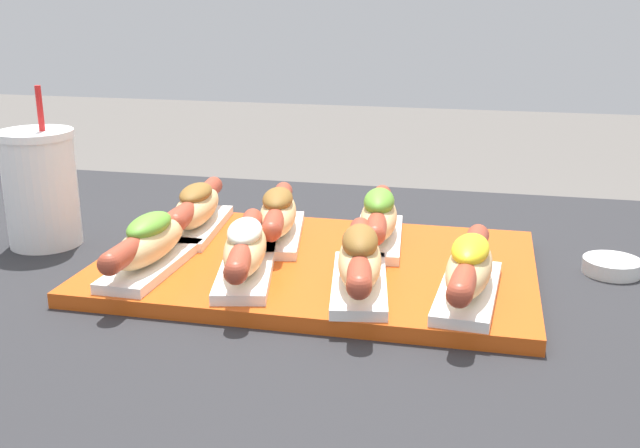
% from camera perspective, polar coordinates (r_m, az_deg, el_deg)
% --- Properties ---
extents(serving_tray, '(0.53, 0.35, 0.02)m').
position_cam_1_polar(serving_tray, '(0.94, -0.27, -3.21)').
color(serving_tray, '#CC4C14').
rests_on(serving_tray, patio_table).
extents(hot_dog_0, '(0.06, 0.22, 0.07)m').
position_cam_1_polar(hot_dog_0, '(0.91, -12.79, -1.41)').
color(hot_dog_0, white).
rests_on(hot_dog_0, serving_tray).
extents(hot_dog_1, '(0.10, 0.22, 0.07)m').
position_cam_1_polar(hot_dog_1, '(0.87, -5.71, -1.93)').
color(hot_dog_1, white).
rests_on(hot_dog_1, serving_tray).
extents(hot_dog_2, '(0.09, 0.22, 0.07)m').
position_cam_1_polar(hot_dog_2, '(0.83, 3.04, -2.77)').
color(hot_dog_2, white).
rests_on(hot_dog_2, serving_tray).
extents(hot_dog_3, '(0.07, 0.22, 0.07)m').
position_cam_1_polar(hot_dog_3, '(0.83, 11.30, -3.35)').
color(hot_dog_3, white).
rests_on(hot_dog_3, serving_tray).
extents(hot_dog_4, '(0.08, 0.22, 0.07)m').
position_cam_1_polar(hot_dog_4, '(1.05, -9.37, 1.19)').
color(hot_dog_4, white).
rests_on(hot_dog_4, serving_tray).
extents(hot_dog_5, '(0.09, 0.22, 0.07)m').
position_cam_1_polar(hot_dog_5, '(1.00, -3.22, 0.70)').
color(hot_dog_5, white).
rests_on(hot_dog_5, serving_tray).
extents(hot_dog_6, '(0.08, 0.22, 0.07)m').
position_cam_1_polar(hot_dog_6, '(0.99, 4.50, 0.46)').
color(hot_dog_6, white).
rests_on(hot_dog_6, serving_tray).
extents(sauce_bowl, '(0.07, 0.07, 0.02)m').
position_cam_1_polar(sauce_bowl, '(1.00, 21.35, -2.95)').
color(sauce_bowl, silver).
rests_on(sauce_bowl, patio_table).
extents(drink_cup, '(0.10, 0.10, 0.22)m').
position_cam_1_polar(drink_cup, '(1.09, -20.50, 2.58)').
color(drink_cup, white).
rests_on(drink_cup, patio_table).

